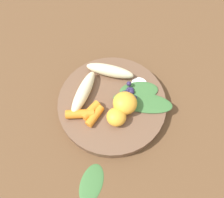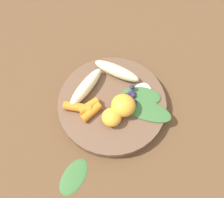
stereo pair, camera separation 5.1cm
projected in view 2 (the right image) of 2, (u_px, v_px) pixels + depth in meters
ground_plane at (112, 106)px, 0.54m from camera, size 2.40×2.40×0.00m
bowl at (112, 103)px, 0.53m from camera, size 0.25×0.25×0.03m
banana_peeled_left at (87, 85)px, 0.52m from camera, size 0.04×0.12×0.03m
banana_peeled_right at (117, 71)px, 0.54m from camera, size 0.12×0.03×0.03m
orange_segment_near at (123, 105)px, 0.49m from camera, size 0.05×0.05×0.04m
orange_segment_far at (112, 117)px, 0.48m from camera, size 0.04×0.04×0.03m
carrot_front at (78, 107)px, 0.50m from camera, size 0.07×0.04×0.02m
carrot_mid_left at (89, 106)px, 0.50m from camera, size 0.04×0.05×0.02m
carrot_mid_right at (91, 112)px, 0.50m from camera, size 0.03×0.05×0.02m
blueberry_pile at (131, 96)px, 0.52m from camera, size 0.04×0.05×0.02m
coconut_shred_patch at (143, 90)px, 0.53m from camera, size 0.04×0.04×0.00m
kale_leaf_left at (142, 108)px, 0.51m from camera, size 0.14×0.06×0.00m
kale_leaf_right at (141, 96)px, 0.52m from camera, size 0.10×0.08×0.00m
kale_leaf_stray at (73, 176)px, 0.47m from camera, size 0.05×0.08×0.01m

